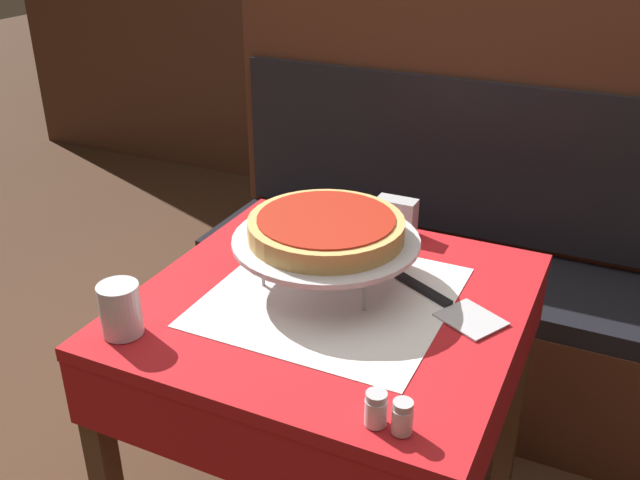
# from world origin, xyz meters

# --- Properties ---
(dining_table_front) EXTENTS (0.79, 0.79, 0.73)m
(dining_table_front) POSITION_xyz_m (0.00, 0.00, 0.62)
(dining_table_front) COLOR red
(dining_table_front) RESTS_ON ground_plane
(dining_table_rear) EXTENTS (0.63, 0.63, 0.74)m
(dining_table_rear) POSITION_xyz_m (-0.00, 1.66, 0.62)
(dining_table_rear) COLOR red
(dining_table_rear) RESTS_ON ground_plane
(booth_bench) EXTENTS (1.79, 0.45, 1.25)m
(booth_bench) POSITION_xyz_m (0.17, 0.77, 0.37)
(booth_bench) COLOR #4C2819
(booth_bench) RESTS_ON ground_plane
(pizza_pan_stand) EXTENTS (0.40, 0.40, 0.11)m
(pizza_pan_stand) POSITION_xyz_m (-0.03, 0.05, 0.83)
(pizza_pan_stand) COLOR #ADADB2
(pizza_pan_stand) RESTS_ON dining_table_front
(deep_dish_pizza) EXTENTS (0.33, 0.33, 0.05)m
(deep_dish_pizza) POSITION_xyz_m (-0.03, 0.05, 0.86)
(deep_dish_pizza) COLOR tan
(deep_dish_pizza) RESTS_ON pizza_pan_stand
(pizza_server) EXTENTS (0.31, 0.20, 0.01)m
(pizza_server) POSITION_xyz_m (0.22, 0.07, 0.73)
(pizza_server) COLOR #BCBCC1
(pizza_server) RESTS_ON dining_table_front
(water_glass_near) EXTENTS (0.08, 0.08, 0.11)m
(water_glass_near) POSITION_xyz_m (-0.31, -0.30, 0.78)
(water_glass_near) COLOR silver
(water_glass_near) RESTS_ON dining_table_front
(salt_shaker) EXTENTS (0.04, 0.04, 0.06)m
(salt_shaker) POSITION_xyz_m (0.23, -0.33, 0.76)
(salt_shaker) COLOR silver
(salt_shaker) RESTS_ON dining_table_front
(pepper_shaker) EXTENTS (0.03, 0.03, 0.06)m
(pepper_shaker) POSITION_xyz_m (0.28, -0.33, 0.76)
(pepper_shaker) COLOR silver
(pepper_shaker) RESTS_ON dining_table_front
(napkin_holder) EXTENTS (0.10, 0.05, 0.09)m
(napkin_holder) POSITION_xyz_m (0.02, 0.35, 0.77)
(napkin_holder) COLOR #B2B2B7
(napkin_holder) RESTS_ON dining_table_front
(condiment_caddy) EXTENTS (0.11, 0.11, 0.15)m
(condiment_caddy) POSITION_xyz_m (-0.03, 1.59, 0.78)
(condiment_caddy) COLOR black
(condiment_caddy) RESTS_ON dining_table_rear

